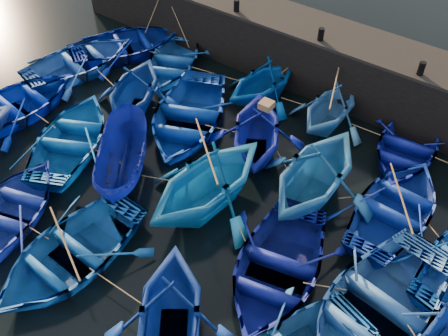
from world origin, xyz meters
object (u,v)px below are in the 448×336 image
Objects in this scene: boat_0 at (128,44)px; boat_8 at (187,116)px; boat_13 at (18,104)px; wooden_crate at (266,105)px.

boat_8 is (5.60, -2.52, 0.04)m from boat_0.
boat_8 is 6.90m from boat_13.
wooden_crate is (3.31, 0.35, 1.80)m from boat_8.
wooden_crate is at bearing -151.51° from boat_13.
boat_13 is (-6.02, -3.36, -0.05)m from boat_8.
boat_8 is 3.79m from wooden_crate.
boat_13 is at bearing -158.31° from wooden_crate.
wooden_crate is at bearing -163.09° from boat_0.
boat_13 is 10.21m from wooden_crate.
boat_8 reaches higher than boat_0.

